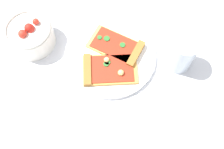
# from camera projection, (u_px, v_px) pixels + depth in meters

# --- Properties ---
(ground_plane) EXTENTS (2.40, 2.40, 0.00)m
(ground_plane) POSITION_uv_depth(u_px,v_px,m) (109.00, 71.00, 0.77)
(ground_plane) COLOR silver
(ground_plane) RESTS_ON ground
(plate) EXTENTS (0.26, 0.26, 0.01)m
(plate) POSITION_uv_depth(u_px,v_px,m) (110.00, 56.00, 0.78)
(plate) COLOR white
(plate) RESTS_ON ground_plane
(pizza_slice_near) EXTENTS (0.13, 0.17, 0.02)m
(pizza_slice_near) POSITION_uv_depth(u_px,v_px,m) (107.00, 69.00, 0.75)
(pizza_slice_near) COLOR gold
(pizza_slice_near) RESTS_ON plate
(pizza_slice_far) EXTENTS (0.17, 0.16, 0.02)m
(pizza_slice_far) POSITION_uv_depth(u_px,v_px,m) (119.00, 47.00, 0.78)
(pizza_slice_far) COLOR #E5B256
(pizza_slice_far) RESTS_ON plate
(salad_bowl) EXTENTS (0.13, 0.13, 0.09)m
(salad_bowl) POSITION_uv_depth(u_px,v_px,m) (30.00, 35.00, 0.77)
(salad_bowl) COLOR white
(salad_bowl) RESTS_ON ground_plane
(soda_glass) EXTENTS (0.07, 0.07, 0.11)m
(soda_glass) POSITION_uv_depth(u_px,v_px,m) (181.00, 54.00, 0.73)
(soda_glass) COLOR silver
(soda_glass) RESTS_ON ground_plane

